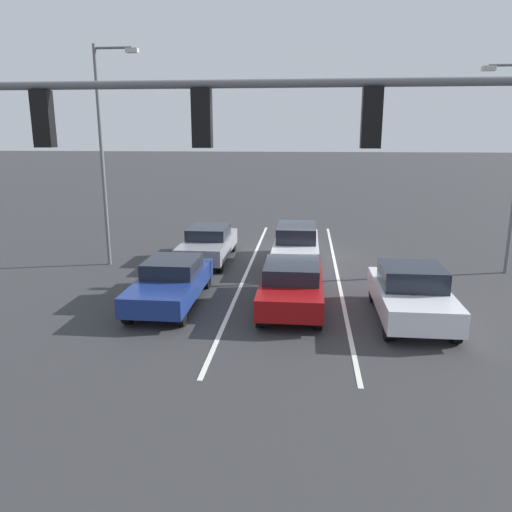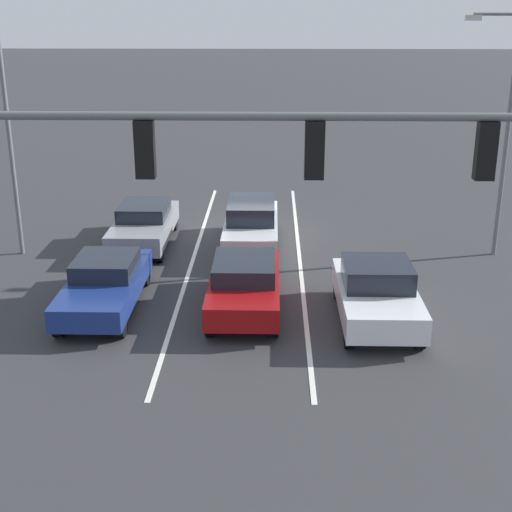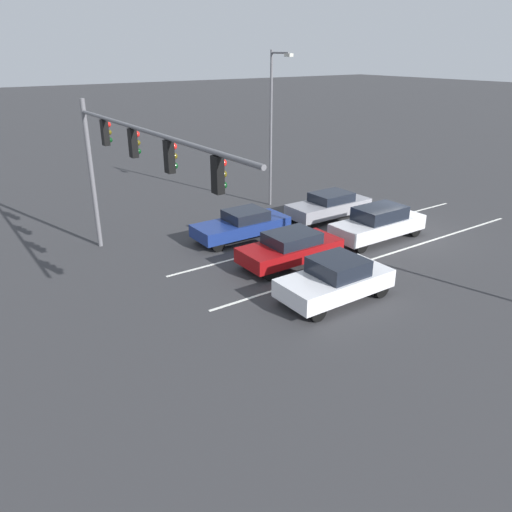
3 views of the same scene
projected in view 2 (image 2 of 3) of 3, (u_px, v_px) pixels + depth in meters
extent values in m
plane|color=#333335|center=(249.00, 232.00, 25.34)|extent=(240.00, 240.00, 0.00)
cube|color=silver|center=(299.00, 258.00, 22.62)|extent=(0.12, 17.68, 0.01)
cube|color=silver|center=(194.00, 258.00, 22.70)|extent=(0.12, 17.68, 0.01)
cube|color=silver|center=(376.00, 298.00, 17.90)|extent=(1.90, 4.13, 0.64)
cube|color=black|center=(377.00, 274.00, 17.81)|extent=(1.67, 1.70, 0.57)
cube|color=red|center=(391.00, 265.00, 19.75)|extent=(0.24, 0.06, 0.12)
cube|color=red|center=(343.00, 264.00, 19.78)|extent=(0.24, 0.06, 0.12)
cylinder|color=black|center=(420.00, 336.00, 16.57)|extent=(0.22, 0.64, 0.64)
cylinder|color=black|center=(349.00, 335.00, 16.61)|extent=(0.22, 0.64, 0.64)
cylinder|color=black|center=(398.00, 288.00, 19.40)|extent=(0.22, 0.64, 0.64)
cylinder|color=black|center=(338.00, 287.00, 19.44)|extent=(0.22, 0.64, 0.64)
cube|color=navy|center=(105.00, 287.00, 18.68)|extent=(1.76, 4.56, 0.57)
cube|color=black|center=(105.00, 265.00, 18.75)|extent=(1.55, 1.81, 0.46)
cube|color=red|center=(143.00, 254.00, 20.73)|extent=(0.24, 0.06, 0.12)
cube|color=red|center=(101.00, 254.00, 20.76)|extent=(0.24, 0.06, 0.12)
cylinder|color=black|center=(120.00, 325.00, 17.15)|extent=(0.22, 0.64, 0.64)
cylinder|color=black|center=(59.00, 324.00, 17.18)|extent=(0.22, 0.64, 0.64)
cylinder|color=black|center=(145.00, 275.00, 20.37)|extent=(0.22, 0.64, 0.64)
cylinder|color=black|center=(93.00, 274.00, 20.40)|extent=(0.22, 0.64, 0.64)
cube|color=maroon|center=(244.00, 288.00, 18.60)|extent=(1.81, 4.32, 0.60)
cube|color=black|center=(244.00, 268.00, 18.49)|extent=(1.59, 2.06, 0.46)
cube|color=red|center=(269.00, 256.00, 20.53)|extent=(0.24, 0.06, 0.12)
cube|color=red|center=(225.00, 255.00, 20.56)|extent=(0.24, 0.06, 0.12)
cylinder|color=black|center=(274.00, 324.00, 17.18)|extent=(0.22, 0.65, 0.65)
cylinder|color=black|center=(210.00, 323.00, 17.21)|extent=(0.22, 0.65, 0.65)
cylinder|color=black|center=(274.00, 277.00, 20.18)|extent=(0.22, 0.65, 0.65)
cylinder|color=black|center=(219.00, 277.00, 20.21)|extent=(0.22, 0.65, 0.65)
cube|color=silver|center=(251.00, 229.00, 23.45)|extent=(1.72, 4.72, 0.67)
cube|color=black|center=(251.00, 210.00, 23.30)|extent=(1.51, 2.32, 0.59)
cube|color=red|center=(270.00, 206.00, 25.57)|extent=(0.24, 0.06, 0.12)
cube|color=red|center=(237.00, 205.00, 25.60)|extent=(0.24, 0.06, 0.12)
cylinder|color=black|center=(273.00, 257.00, 21.85)|extent=(0.22, 0.63, 0.63)
cylinder|color=black|center=(226.00, 256.00, 21.88)|extent=(0.22, 0.63, 0.63)
cylinder|color=black|center=(273.00, 223.00, 25.24)|extent=(0.22, 0.63, 0.63)
cylinder|color=black|center=(232.00, 223.00, 25.27)|extent=(0.22, 0.63, 0.63)
cube|color=gray|center=(144.00, 227.00, 23.75)|extent=(1.76, 4.54, 0.63)
cube|color=black|center=(144.00, 210.00, 23.71)|extent=(1.55, 2.00, 0.46)
cube|color=red|center=(171.00, 205.00, 25.79)|extent=(0.24, 0.06, 0.12)
cube|color=red|center=(138.00, 205.00, 25.82)|extent=(0.24, 0.06, 0.12)
cylinder|color=black|center=(159.00, 253.00, 22.22)|extent=(0.22, 0.62, 0.62)
cylinder|color=black|center=(111.00, 252.00, 22.25)|extent=(0.22, 0.62, 0.62)
cylinder|color=black|center=(174.00, 222.00, 25.45)|extent=(0.22, 0.62, 0.62)
cylinder|color=black|center=(132.00, 221.00, 25.48)|extent=(0.22, 0.62, 0.62)
cylinder|color=slate|center=(217.00, 116.00, 11.44)|extent=(12.69, 0.14, 0.14)
cube|color=black|center=(486.00, 151.00, 11.52)|extent=(0.32, 0.22, 0.95)
sphere|color=red|center=(485.00, 132.00, 11.58)|extent=(0.20, 0.20, 0.20)
sphere|color=#4C420C|center=(483.00, 149.00, 11.67)|extent=(0.20, 0.20, 0.20)
sphere|color=#0A3814|center=(481.00, 166.00, 11.76)|extent=(0.20, 0.20, 0.20)
cube|color=black|center=(314.00, 150.00, 11.58)|extent=(0.32, 0.22, 0.95)
sphere|color=red|center=(314.00, 131.00, 11.64)|extent=(0.20, 0.20, 0.20)
sphere|color=#4C420C|center=(314.00, 148.00, 11.73)|extent=(0.20, 0.20, 0.20)
sphere|color=#0A3814|center=(313.00, 166.00, 11.83)|extent=(0.20, 0.20, 0.20)
cube|color=black|center=(145.00, 150.00, 11.64)|extent=(0.32, 0.22, 0.95)
sphere|color=red|center=(146.00, 131.00, 11.70)|extent=(0.20, 0.20, 0.20)
sphere|color=#4C420C|center=(147.00, 148.00, 11.79)|extent=(0.20, 0.20, 0.20)
sphere|color=#0A3814|center=(147.00, 165.00, 11.89)|extent=(0.20, 0.20, 0.20)
cylinder|color=slate|center=(8.00, 126.00, 21.75)|extent=(0.14, 0.14, 8.24)
cylinder|color=slate|center=(507.00, 138.00, 21.80)|extent=(0.14, 0.14, 7.51)
cylinder|color=slate|center=(497.00, 14.00, 20.63)|extent=(1.37, 0.09, 0.09)
cube|color=beige|center=(473.00, 18.00, 20.68)|extent=(0.44, 0.24, 0.16)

